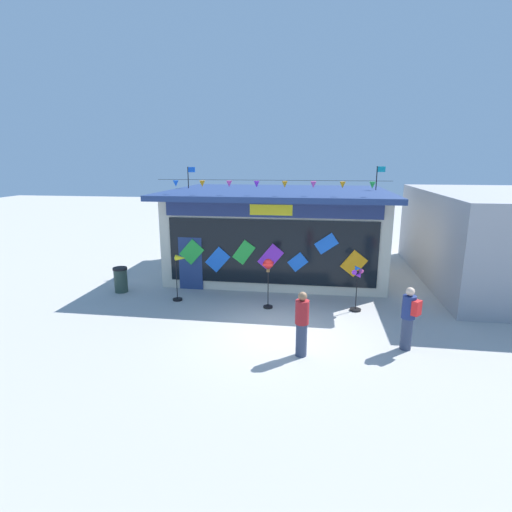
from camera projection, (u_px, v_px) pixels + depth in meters
ground_plane at (279, 330)px, 11.56m from camera, size 80.00×80.00×0.00m
kite_shop_building at (278, 231)px, 17.22m from camera, size 8.81×6.85×4.55m
wind_spinner_far_left at (179, 271)px, 13.79m from camera, size 0.53×0.33×1.64m
wind_spinner_left at (268, 270)px, 13.03m from camera, size 0.33×0.33×1.68m
wind_spinner_center_left at (357, 283)px, 12.84m from camera, size 0.39×0.36×1.52m
person_near_camera at (409, 317)px, 10.20m from camera, size 0.47×0.45×1.68m
person_mid_plaza at (302, 324)px, 9.89m from camera, size 0.34×0.34×1.68m
trash_bin at (121, 280)px, 14.83m from camera, size 0.52×0.52×0.94m
neighbour_building at (501, 238)px, 15.83m from camera, size 5.82×9.18×3.59m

